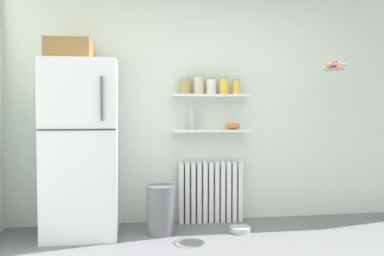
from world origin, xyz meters
name	(u,v)px	position (x,y,z in m)	size (l,w,h in m)	color
back_wall	(212,104)	(0.00, 2.05, 1.30)	(7.04, 0.10, 2.60)	silver
refrigerator	(81,144)	(-1.38, 1.67, 0.90)	(0.70, 0.69, 1.90)	silver
radiator	(210,192)	(-0.04, 1.92, 0.33)	(0.70, 0.12, 0.66)	white
wall_shelf_lower	(211,131)	(-0.04, 1.89, 1.01)	(0.84, 0.22, 0.03)	white
wall_shelf_upper	(211,96)	(-0.04, 1.89, 1.39)	(0.84, 0.22, 0.03)	white
storage_jar_0	(185,86)	(-0.32, 1.89, 1.49)	(0.12, 0.12, 0.18)	tan
storage_jar_1	(198,85)	(-0.18, 1.89, 1.51)	(0.11, 0.11, 0.21)	beige
storage_jar_2	(211,86)	(-0.04, 1.89, 1.49)	(0.11, 0.11, 0.18)	silver
storage_jar_3	(224,86)	(0.10, 1.89, 1.50)	(0.10, 0.10, 0.19)	yellow
storage_jar_4	(236,87)	(0.24, 1.89, 1.49)	(0.08, 0.08, 0.17)	yellow
vase	(192,119)	(-0.24, 1.89, 1.13)	(0.08, 0.08, 0.22)	#B2ADA8
shelf_bowl	(233,126)	(0.21, 1.89, 1.06)	(0.16, 0.16, 0.07)	orange
trash_bin	(160,210)	(-0.61, 1.57, 0.24)	(0.28, 0.28, 0.48)	slate
pet_food_bowl	(240,229)	(0.19, 1.51, 0.03)	(0.21, 0.21, 0.05)	#B7B7BC
hanging_fruit_basket	(334,66)	(1.23, 1.61, 1.70)	(0.28, 0.28, 0.10)	#B2B2B7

